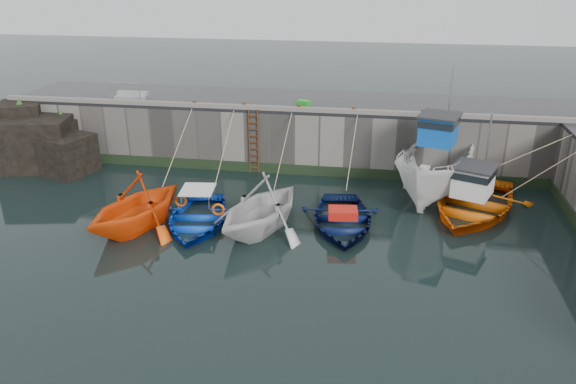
% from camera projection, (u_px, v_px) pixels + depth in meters
% --- Properties ---
extents(ground, '(120.00, 120.00, 0.00)m').
position_uv_depth(ground, '(248.00, 278.00, 18.73)').
color(ground, black).
rests_on(ground, ground).
extents(quay_back, '(30.00, 5.00, 3.00)m').
position_uv_depth(quay_back, '(301.00, 131.00, 29.56)').
color(quay_back, slate).
rests_on(quay_back, ground).
extents(road_back, '(30.00, 5.00, 0.16)m').
position_uv_depth(road_back, '(302.00, 101.00, 28.95)').
color(road_back, black).
rests_on(road_back, quay_back).
extents(kerb_back, '(30.00, 0.30, 0.20)m').
position_uv_depth(kerb_back, '(295.00, 109.00, 26.74)').
color(kerb_back, slate).
rests_on(kerb_back, road_back).
extents(algae_back, '(30.00, 0.08, 0.50)m').
position_uv_depth(algae_back, '(294.00, 170.00, 27.72)').
color(algae_back, black).
rests_on(algae_back, ground).
extents(rock_outcrop, '(5.85, 4.24, 3.41)m').
position_uv_depth(rock_outcrop, '(41.00, 142.00, 28.53)').
color(rock_outcrop, black).
rests_on(rock_outcrop, ground).
extents(ladder, '(0.51, 0.08, 3.20)m').
position_uv_depth(ladder, '(254.00, 142.00, 27.47)').
color(ladder, '#3F1E0F').
rests_on(ladder, ground).
extents(boat_near_white, '(5.63, 6.02, 2.57)m').
position_uv_depth(boat_near_white, '(138.00, 227.00, 22.26)').
color(boat_near_white, '#FE520D').
rests_on(boat_near_white, ground).
extents(boat_near_white_rope, '(0.04, 5.19, 3.10)m').
position_uv_depth(boat_near_white_rope, '(179.00, 184.00, 26.59)').
color(boat_near_white_rope, tan).
rests_on(boat_near_white_rope, ground).
extents(boat_near_blue, '(3.97, 5.17, 1.00)m').
position_uv_depth(boat_near_blue, '(197.00, 224.00, 22.59)').
color(boat_near_blue, '#0D40C3').
rests_on(boat_near_blue, ground).
extents(boat_near_blue_rope, '(0.04, 4.58, 3.10)m').
position_uv_depth(boat_near_blue_rope, '(226.00, 184.00, 26.58)').
color(boat_near_blue_rope, tan).
rests_on(boat_near_blue_rope, ground).
extents(boat_near_blacktrim, '(5.77, 6.14, 2.58)m').
position_uv_depth(boat_near_blacktrim, '(261.00, 230.00, 22.08)').
color(boat_near_blacktrim, silver).
rests_on(boat_near_blacktrim, ground).
extents(boat_near_blacktrim_rope, '(0.04, 4.67, 3.10)m').
position_uv_depth(boat_near_blacktrim_rope, '(281.00, 188.00, 26.13)').
color(boat_near_blacktrim_rope, tan).
rests_on(boat_near_blacktrim_rope, ground).
extents(boat_near_navy, '(4.08, 5.32, 1.03)m').
position_uv_depth(boat_near_navy, '(341.00, 225.00, 22.44)').
color(boat_near_navy, '#0A1541').
rests_on(boat_near_navy, ground).
extents(boat_near_navy_rope, '(0.04, 3.94, 3.10)m').
position_uv_depth(boat_near_navy_rope, '(348.00, 188.00, 26.07)').
color(boat_near_navy_rope, tan).
rests_on(boat_near_navy_rope, ground).
extents(boat_far_white, '(4.97, 8.11, 5.94)m').
position_uv_depth(boat_far_white, '(437.00, 169.00, 24.89)').
color(boat_far_white, white).
rests_on(boat_far_white, ground).
extents(boat_far_orange, '(6.50, 7.47, 4.29)m').
position_uv_depth(boat_far_orange, '(473.00, 202.00, 23.55)').
color(boat_far_orange, orange).
rests_on(boat_far_orange, ground).
extents(fish_crate, '(0.70, 0.63, 0.28)m').
position_uv_depth(fish_crate, '(304.00, 103.00, 27.66)').
color(fish_crate, green).
rests_on(fish_crate, road_back).
extents(railing, '(1.60, 1.05, 1.00)m').
position_uv_depth(railing, '(131.00, 95.00, 29.04)').
color(railing, '#A5A8AD').
rests_on(railing, road_back).
extents(bollard_a, '(0.18, 0.18, 0.28)m').
position_uv_depth(bollard_a, '(195.00, 104.00, 27.58)').
color(bollard_a, '#3F1E0F').
rests_on(bollard_a, road_back).
extents(bollard_b, '(0.18, 0.18, 0.28)m').
position_uv_depth(bollard_b, '(244.00, 106.00, 27.20)').
color(bollard_b, '#3F1E0F').
rests_on(bollard_b, road_back).
extents(bollard_c, '(0.18, 0.18, 0.28)m').
position_uv_depth(bollard_c, '(299.00, 108.00, 26.79)').
color(bollard_c, '#3F1E0F').
rests_on(bollard_c, road_back).
extents(bollard_d, '(0.18, 0.18, 0.28)m').
position_uv_depth(bollard_d, '(354.00, 110.00, 26.39)').
color(bollard_d, '#3F1E0F').
rests_on(bollard_d, road_back).
extents(bollard_e, '(0.18, 0.18, 0.28)m').
position_uv_depth(bollard_e, '(423.00, 113.00, 25.91)').
color(bollard_e, '#3F1E0F').
rests_on(bollard_e, road_back).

